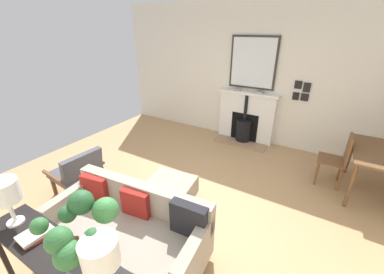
# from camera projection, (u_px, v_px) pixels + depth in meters

# --- Properties ---
(ground_plane) EXTENTS (5.84, 6.38, 0.01)m
(ground_plane) POSITION_uv_depth(u_px,v_px,m) (176.00, 211.00, 3.35)
(ground_plane) COLOR tan
(wall_left) EXTENTS (0.12, 6.38, 2.87)m
(wall_left) POSITION_uv_depth(u_px,v_px,m) (252.00, 75.00, 5.02)
(wall_left) COLOR silver
(wall_left) RESTS_ON ground
(fireplace) EXTENTS (0.54, 1.29, 1.11)m
(fireplace) POSITION_uv_depth(u_px,v_px,m) (246.00, 120.00, 5.27)
(fireplace) COLOR #9E7A5B
(fireplace) RESTS_ON ground
(mirror_over_mantel) EXTENTS (0.04, 0.96, 1.04)m
(mirror_over_mantel) POSITION_uv_depth(u_px,v_px,m) (253.00, 63.00, 4.83)
(mirror_over_mantel) COLOR #2D2823
(mantel_bowl_near) EXTENTS (0.15, 0.15, 0.04)m
(mantel_bowl_near) POSITION_uv_depth(u_px,v_px,m) (237.00, 89.00, 5.12)
(mantel_bowl_near) COLOR #9E9384
(mantel_bowl_near) RESTS_ON fireplace
(mantel_bowl_far) EXTENTS (0.17, 0.17, 0.04)m
(mantel_bowl_far) POSITION_uv_depth(u_px,v_px,m) (259.00, 92.00, 4.89)
(mantel_bowl_far) COLOR #9E9384
(mantel_bowl_far) RESTS_ON fireplace
(sofa) EXTENTS (0.93, 1.81, 0.79)m
(sofa) POSITION_uv_depth(u_px,v_px,m) (130.00, 228.00, 2.62)
(sofa) COLOR #B2B2B7
(sofa) RESTS_ON ground
(ottoman) EXTENTS (0.69, 0.72, 0.36)m
(ottoman) POSITION_uv_depth(u_px,v_px,m) (170.00, 190.00, 3.43)
(ottoman) COLOR #B2B2B7
(ottoman) RESTS_ON ground
(armchair_accent) EXTENTS (0.72, 0.64, 0.76)m
(armchair_accent) POSITION_uv_depth(u_px,v_px,m) (78.00, 170.00, 3.52)
(armchair_accent) COLOR brown
(armchair_accent) RESTS_ON ground
(console_table) EXTENTS (0.35, 1.59, 0.77)m
(console_table) POSITION_uv_depth(u_px,v_px,m) (59.00, 261.00, 1.90)
(console_table) COLOR black
(console_table) RESTS_ON ground
(table_lamp_near_end) EXTENTS (0.25, 0.25, 0.44)m
(table_lamp_near_end) POSITION_uv_depth(u_px,v_px,m) (4.00, 193.00, 1.99)
(table_lamp_near_end) COLOR white
(table_lamp_near_end) RESTS_ON console_table
(table_lamp_far_end) EXTENTS (0.23, 0.23, 0.46)m
(table_lamp_far_end) POSITION_uv_depth(u_px,v_px,m) (100.00, 255.00, 1.43)
(table_lamp_far_end) COLOR #B2B2B7
(table_lamp_far_end) RESTS_ON console_table
(potted_plant) EXTENTS (0.50, 0.41, 0.59)m
(potted_plant) POSITION_uv_depth(u_px,v_px,m) (80.00, 235.00, 1.56)
(potted_plant) COLOR #4C4C51
(potted_plant) RESTS_ON console_table
(book_stack) EXTENTS (0.26, 0.20, 0.05)m
(book_stack) POSITION_uv_depth(u_px,v_px,m) (36.00, 234.00, 1.98)
(book_stack) COLOR #B23833
(book_stack) RESTS_ON console_table
(dining_table) EXTENTS (1.12, 0.77, 0.73)m
(dining_table) POSITION_uv_depth(u_px,v_px,m) (383.00, 158.00, 3.42)
(dining_table) COLOR brown
(dining_table) RESTS_ON ground
(dining_chair_near_fireplace) EXTENTS (0.41, 0.41, 0.89)m
(dining_chair_near_fireplace) POSITION_uv_depth(u_px,v_px,m) (339.00, 157.00, 3.71)
(dining_chair_near_fireplace) COLOR brown
(dining_chair_near_fireplace) RESTS_ON ground
(photo_gallery_row) EXTENTS (0.02, 0.29, 0.37)m
(photo_gallery_row) POSITION_uv_depth(u_px,v_px,m) (302.00, 91.00, 4.57)
(photo_gallery_row) COLOR black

